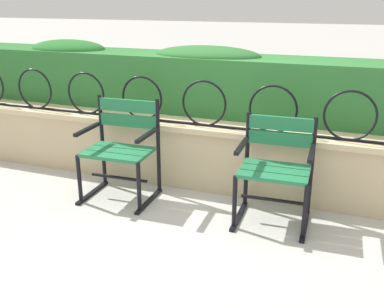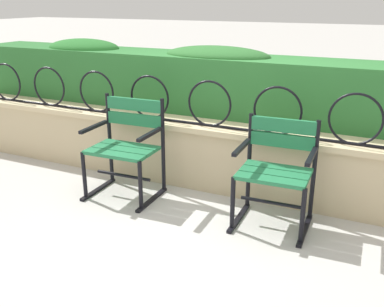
% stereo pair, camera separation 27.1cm
% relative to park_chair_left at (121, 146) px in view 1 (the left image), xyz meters
% --- Properties ---
extents(ground_plane, '(60.00, 60.00, 0.00)m').
position_rel_park_chair_left_xyz_m(ground_plane, '(0.73, -0.24, -0.47)').
color(ground_plane, '#B7B5AF').
extents(stone_wall, '(6.59, 0.41, 0.61)m').
position_rel_park_chair_left_xyz_m(stone_wall, '(0.73, 0.49, -0.16)').
color(stone_wall, '#C6B289').
rests_on(stone_wall, ground).
extents(iron_arch_fence, '(6.06, 0.02, 0.42)m').
position_rel_park_chair_left_xyz_m(iron_arch_fence, '(0.64, 0.41, 0.33)').
color(iron_arch_fence, black).
rests_on(iron_arch_fence, stone_wall).
extents(hedge_row, '(6.45, 0.62, 0.66)m').
position_rel_park_chair_left_xyz_m(hedge_row, '(0.70, 0.97, 0.45)').
color(hedge_row, '#2D7033').
rests_on(hedge_row, stone_wall).
extents(park_chair_left, '(0.63, 0.54, 0.88)m').
position_rel_park_chair_left_xyz_m(park_chair_left, '(0.00, 0.00, 0.00)').
color(park_chair_left, '#237547').
rests_on(park_chair_left, ground).
extents(park_chair_right, '(0.59, 0.55, 0.83)m').
position_rel_park_chair_left_xyz_m(park_chair_right, '(1.36, 0.03, -0.01)').
color(park_chair_right, '#237547').
rests_on(park_chair_right, ground).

